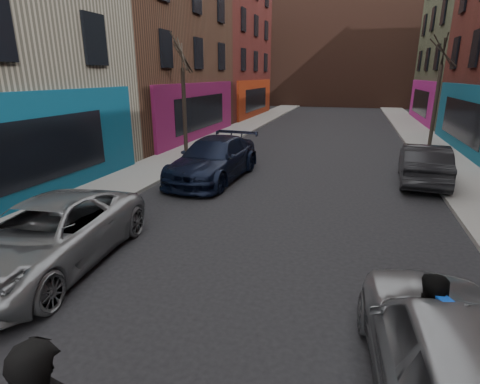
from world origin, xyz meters
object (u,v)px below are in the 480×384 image
Objects in this scene: tree_right_far at (439,83)px; parked_right_end at (423,164)px; parked_left_far at (46,236)px; parked_right_far at (463,370)px; parked_left_end at (214,159)px; tree_left_far at (183,87)px; pedestrian at (424,332)px.

tree_right_far is 8.76m from parked_right_end.
parked_right_far is (7.40, -1.82, 0.10)m from parked_left_far.
tree_right_far reaches higher than parked_left_end.
tree_left_far is at bearing -7.01° from parked_right_end.
tree_left_far is at bearing -58.58° from parked_right_far.
tree_right_far is 19.85m from parked_right_far.
parked_right_end is 10.87m from pedestrian.
pedestrian is at bearing -16.10° from parked_left_far.
parked_left_far is (2.12, -11.63, -2.66)m from tree_left_far.
tree_left_far is at bearing -154.18° from tree_right_far.
parked_left_end is at bearing -59.50° from parked_right_far.
parked_left_far is 3.14× the size of pedestrian.
parked_right_far is at bearing 87.78° from parked_right_end.
pedestrian is at bearing -54.49° from tree_left_far.
parked_left_end is at bearing 77.52° from parked_left_far.
tree_right_far is 1.50× the size of parked_right_end.
tree_left_far is 1.44× the size of parked_right_end.
parked_right_end is at bearing -100.32° from parked_right_far.
parked_right_far is 2.92× the size of pedestrian.
tree_right_far reaches higher than tree_left_far.
tree_right_far is at bearing -96.88° from parked_right_end.
parked_left_end is 11.55m from parked_right_far.
pedestrian is (6.20, -8.98, 0.03)m from parked_left_end.
parked_right_far is at bearing -54.70° from tree_left_far.
tree_left_far is at bearing -83.28° from pedestrian.
pedestrian reaches higher than parked_left_end.
parked_left_end is 3.37× the size of pedestrian.
tree_left_far is 16.05m from pedestrian.
parked_right_end is (-1.60, -8.15, -2.78)m from tree_right_far.
parked_right_far is (9.52, -13.45, -2.56)m from tree_left_far.
parked_left_far is 0.93× the size of parked_left_end.
tree_right_far reaches higher than parked_right_far.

